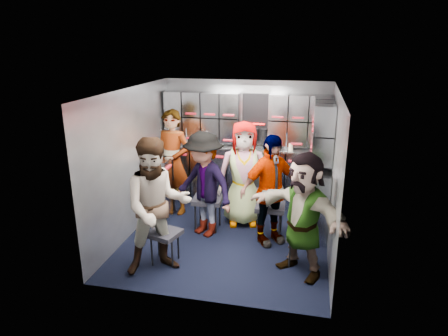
% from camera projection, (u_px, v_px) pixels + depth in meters
% --- Properties ---
extents(floor, '(3.00, 3.00, 0.00)m').
position_uv_depth(floor, '(227.00, 237.00, 5.77)').
color(floor, black).
rests_on(floor, ground).
extents(wall_back, '(2.80, 0.04, 2.10)m').
position_uv_depth(wall_back, '(246.00, 142.00, 6.84)').
color(wall_back, gray).
rests_on(wall_back, ground).
extents(wall_left, '(0.04, 3.00, 2.10)m').
position_uv_depth(wall_left, '(132.00, 162.00, 5.73)').
color(wall_left, gray).
rests_on(wall_left, ground).
extents(wall_right, '(0.04, 3.00, 2.10)m').
position_uv_depth(wall_right, '(333.00, 175.00, 5.16)').
color(wall_right, gray).
rests_on(wall_right, ground).
extents(ceiling, '(2.80, 3.00, 0.02)m').
position_uv_depth(ceiling, '(228.00, 91.00, 5.12)').
color(ceiling, silver).
rests_on(ceiling, wall_back).
extents(cart_bank_back, '(2.68, 0.38, 0.99)m').
position_uv_depth(cart_bank_back, '(243.00, 177.00, 6.81)').
color(cart_bank_back, '#9A9FA9').
rests_on(cart_bank_back, ground).
extents(cart_bank_left, '(0.38, 0.76, 0.99)m').
position_uv_depth(cart_bank_left, '(162.00, 186.00, 6.38)').
color(cart_bank_left, '#9A9FA9').
rests_on(cart_bank_left, ground).
extents(counter, '(2.68, 0.42, 0.03)m').
position_uv_depth(counter, '(244.00, 147.00, 6.66)').
color(counter, '#B3B6BB').
rests_on(counter, cart_bank_back).
extents(locker_bank_back, '(2.68, 0.28, 0.82)m').
position_uv_depth(locker_bank_back, '(245.00, 118.00, 6.57)').
color(locker_bank_back, '#9A9FA9').
rests_on(locker_bank_back, wall_back).
extents(locker_bank_right, '(0.28, 1.00, 0.82)m').
position_uv_depth(locker_bank_right, '(323.00, 130.00, 5.71)').
color(locker_bank_right, '#9A9FA9').
rests_on(locker_bank_right, wall_right).
extents(right_cabinet, '(0.28, 1.20, 1.00)m').
position_uv_depth(right_cabinet, '(318.00, 197.00, 5.91)').
color(right_cabinet, '#9A9FA9').
rests_on(right_cabinet, ground).
extents(coffee_niche, '(0.46, 0.16, 0.84)m').
position_uv_depth(coffee_niche, '(256.00, 119.00, 6.59)').
color(coffee_niche, black).
rests_on(coffee_niche, wall_back).
extents(red_latch_strip, '(2.60, 0.02, 0.03)m').
position_uv_depth(red_latch_strip, '(241.00, 158.00, 6.51)').
color(red_latch_strip, '#B51825').
rests_on(red_latch_strip, cart_bank_back).
extents(jump_seat_near_left, '(0.45, 0.43, 0.43)m').
position_uv_depth(jump_seat_near_left, '(165.00, 235.00, 5.01)').
color(jump_seat_near_left, black).
rests_on(jump_seat_near_left, ground).
extents(jump_seat_mid_left, '(0.44, 0.42, 0.50)m').
position_uv_depth(jump_seat_mid_left, '(208.00, 201.00, 5.92)').
color(jump_seat_mid_left, black).
rests_on(jump_seat_mid_left, ground).
extents(jump_seat_center, '(0.44, 0.42, 0.47)m').
position_uv_depth(jump_seat_center, '(245.00, 194.00, 6.28)').
color(jump_seat_center, black).
rests_on(jump_seat_center, ground).
extents(jump_seat_mid_right, '(0.42, 0.40, 0.49)m').
position_uv_depth(jump_seat_mid_right, '(270.00, 208.00, 5.68)').
color(jump_seat_mid_right, black).
rests_on(jump_seat_mid_right, ground).
extents(jump_seat_near_right, '(0.37, 0.36, 0.41)m').
position_uv_depth(jump_seat_near_right, '(301.00, 238.00, 4.96)').
color(jump_seat_near_right, black).
rests_on(jump_seat_near_right, ground).
extents(attendant_standing, '(0.69, 0.52, 1.70)m').
position_uv_depth(attendant_standing, '(173.00, 162.00, 6.39)').
color(attendant_standing, black).
rests_on(attendant_standing, ground).
extents(attendant_arc_a, '(1.02, 0.96, 1.68)m').
position_uv_depth(attendant_arc_a, '(157.00, 207.00, 4.71)').
color(attendant_arc_a, black).
rests_on(attendant_arc_a, ground).
extents(attendant_arc_b, '(1.14, 0.97, 1.53)m').
position_uv_depth(attendant_arc_b, '(204.00, 185.00, 5.65)').
color(attendant_arc_b, black).
rests_on(attendant_arc_b, ground).
extents(attendant_arc_c, '(0.87, 0.67, 1.60)m').
position_uv_depth(attendant_arc_c, '(243.00, 174.00, 6.00)').
color(attendant_arc_c, black).
rests_on(attendant_arc_c, ground).
extents(attendant_arc_d, '(0.94, 0.87, 1.55)m').
position_uv_depth(attendant_arc_d, '(270.00, 190.00, 5.41)').
color(attendant_arc_d, black).
rests_on(attendant_arc_d, ground).
extents(attendant_arc_e, '(1.40, 1.21, 1.53)m').
position_uv_depth(attendant_arc_e, '(303.00, 215.00, 4.67)').
color(attendant_arc_e, black).
rests_on(attendant_arc_e, ground).
extents(bottle_left, '(0.06, 0.06, 0.28)m').
position_uv_depth(bottle_left, '(187.00, 136.00, 6.76)').
color(bottle_left, white).
rests_on(bottle_left, counter).
extents(bottle_mid, '(0.07, 0.07, 0.25)m').
position_uv_depth(bottle_mid, '(207.00, 138.00, 6.69)').
color(bottle_mid, white).
rests_on(bottle_mid, counter).
extents(bottle_right, '(0.06, 0.06, 0.25)m').
position_uv_depth(bottle_right, '(286.00, 142.00, 6.42)').
color(bottle_right, white).
rests_on(bottle_right, counter).
extents(cup_left, '(0.07, 0.07, 0.09)m').
position_uv_depth(cup_left, '(215.00, 143.00, 6.68)').
color(cup_left, beige).
rests_on(cup_left, counter).
extents(cup_right, '(0.07, 0.07, 0.11)m').
position_uv_depth(cup_right, '(291.00, 147.00, 6.42)').
color(cup_right, beige).
rests_on(cup_right, counter).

